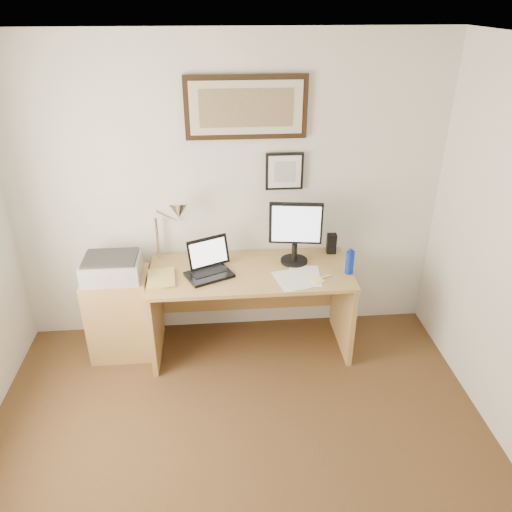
{
  "coord_description": "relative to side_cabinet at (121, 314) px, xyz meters",
  "views": [
    {
      "loc": [
        -0.09,
        -1.8,
        2.7
      ],
      "look_at": [
        0.18,
        1.43,
        0.99
      ],
      "focal_mm": 35.0,
      "sensor_mm": 36.0,
      "label": 1
    }
  ],
  "objects": [
    {
      "name": "printer",
      "position": [
        -0.01,
        -0.02,
        0.45
      ],
      "size": [
        0.44,
        0.34,
        0.18
      ],
      "color": "#AAAAAD",
      "rests_on": "side_cabinet"
    },
    {
      "name": "book",
      "position": [
        0.27,
        -0.13,
        0.4
      ],
      "size": [
        0.23,
        0.3,
        0.02
      ],
      "primitive_type": "imported",
      "rotation": [
        0.0,
        0.0,
        0.1
      ],
      "color": "#CFB861",
      "rests_on": "desk"
    },
    {
      "name": "marker_pen",
      "position": [
        1.62,
        -0.21,
        0.39
      ],
      "size": [
        0.14,
        0.06,
        0.02
      ],
      "primitive_type": "cylinder",
      "rotation": [
        0.0,
        1.57,
        0.35
      ],
      "color": "white",
      "rests_on": "desk"
    },
    {
      "name": "bottle_cap",
      "position": [
        1.84,
        -0.15,
        0.58
      ],
      "size": [
        0.03,
        0.03,
        0.02
      ],
      "primitive_type": "cylinder",
      "color": "#0C2AA2",
      "rests_on": "water_bottle"
    },
    {
      "name": "desk",
      "position": [
        1.07,
        0.04,
        0.15
      ],
      "size": [
        1.6,
        0.7,
        0.75
      ],
      "color": "#A98147",
      "rests_on": "floor"
    },
    {
      "name": "desk_lamp",
      "position": [
        0.51,
        0.13,
        0.82
      ],
      "size": [
        0.29,
        0.27,
        0.53
      ],
      "color": "silver",
      "rests_on": "desk"
    },
    {
      "name": "paper_sheet_a",
      "position": [
        1.37,
        -0.22,
        0.39
      ],
      "size": [
        0.28,
        0.35,
        0.0
      ],
      "primitive_type": "cube",
      "rotation": [
        0.0,
        0.0,
        0.22
      ],
      "color": "white",
      "rests_on": "desk"
    },
    {
      "name": "wall_back",
      "position": [
        0.92,
        0.32,
        0.89
      ],
      "size": [
        3.5,
        0.02,
        2.5
      ],
      "primitive_type": "cube",
      "color": "silver",
      "rests_on": "ground"
    },
    {
      "name": "ceiling",
      "position": [
        0.92,
        -1.68,
        2.13
      ],
      "size": [
        4.0,
        4.0,
        0.0
      ],
      "primitive_type": "plane",
      "rotation": [
        3.14,
        0.0,
        0.0
      ],
      "color": "silver",
      "rests_on": "ground"
    },
    {
      "name": "paper_sheet_b",
      "position": [
        1.49,
        -0.17,
        0.39
      ],
      "size": [
        0.26,
        0.35,
        0.0
      ],
      "primitive_type": "cube",
      "rotation": [
        0.0,
        0.0,
        -0.08
      ],
      "color": "white",
      "rests_on": "desk"
    },
    {
      "name": "picture_small",
      "position": [
        1.37,
        0.29,
        1.09
      ],
      "size": [
        0.3,
        0.03,
        0.3
      ],
      "color": "black",
      "rests_on": "wall_back"
    },
    {
      "name": "lcd_monitor",
      "position": [
        1.44,
        0.06,
        0.68
      ],
      "size": [
        0.42,
        0.22,
        0.52
      ],
      "color": "black",
      "rests_on": "desk"
    },
    {
      "name": "laptop",
      "position": [
        0.74,
        -0.06,
        0.44
      ],
      "size": [
        0.41,
        0.42,
        0.26
      ],
      "color": "black",
      "rests_on": "desk"
    },
    {
      "name": "speaker",
      "position": [
        1.77,
        0.21,
        0.47
      ],
      "size": [
        0.08,
        0.07,
        0.17
      ],
      "primitive_type": "cube",
      "rotation": [
        0.0,
        0.0,
        -0.05
      ],
      "color": "black",
      "rests_on": "desk"
    },
    {
      "name": "sticky_pad",
      "position": [
        1.57,
        -0.25,
        0.39
      ],
      "size": [
        0.1,
        0.1,
        0.01
      ],
      "primitive_type": "cube",
      "rotation": [
        0.0,
        0.0,
        0.33
      ],
      "color": "#FFF978",
      "rests_on": "desk"
    },
    {
      "name": "water_bottle",
      "position": [
        1.84,
        -0.15,
        0.48
      ],
      "size": [
        0.07,
        0.07,
        0.19
      ],
      "primitive_type": "cylinder",
      "color": "#0C2AA2",
      "rests_on": "desk"
    },
    {
      "name": "side_cabinet",
      "position": [
        0.0,
        0.0,
        0.0
      ],
      "size": [
        0.5,
        0.4,
        0.73
      ],
      "primitive_type": "cube",
      "color": "#A98147",
      "rests_on": "floor"
    },
    {
      "name": "picture_large",
      "position": [
        1.07,
        0.29,
        1.59
      ],
      "size": [
        0.92,
        0.04,
        0.47
      ],
      "color": "black",
      "rests_on": "wall_back"
    }
  ]
}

